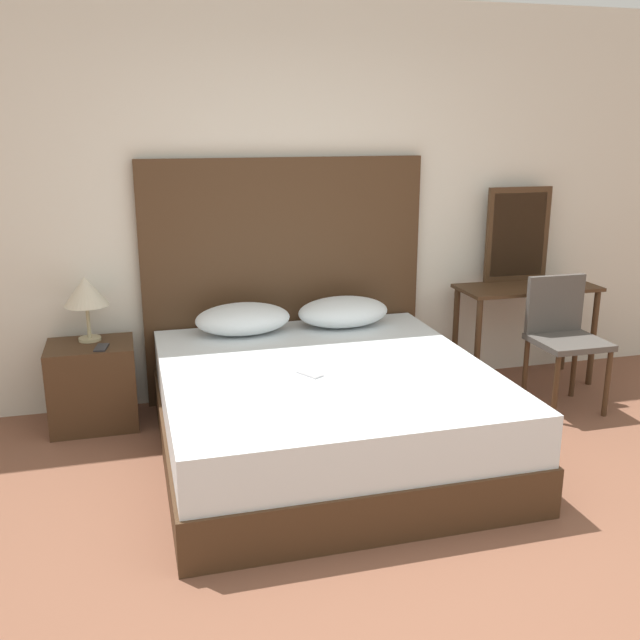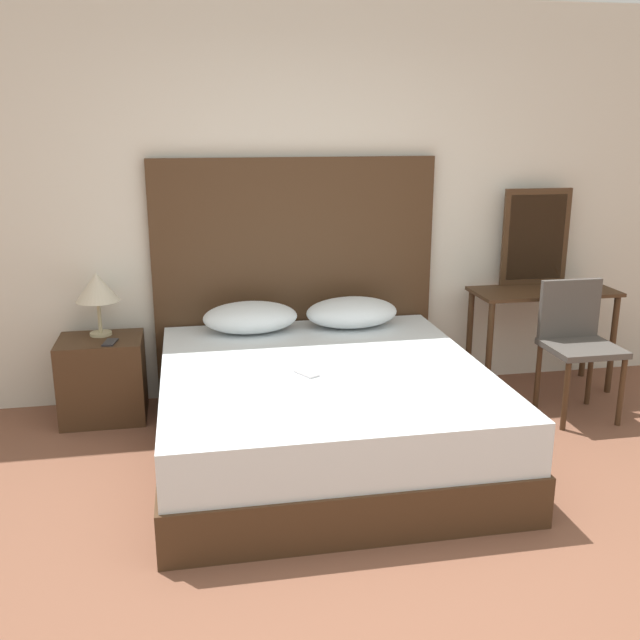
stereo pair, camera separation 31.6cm
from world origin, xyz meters
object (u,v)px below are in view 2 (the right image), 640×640
at_px(nightstand, 103,379).
at_px(chair, 576,337).
at_px(phone_on_bed, 306,374).
at_px(vanity_desk, 543,308).
at_px(table_lamp, 97,288).
at_px(bed, 323,411).
at_px(phone_on_nightstand, 110,342).

distance_m(nightstand, chair, 3.14).
relative_size(phone_on_bed, chair, 0.18).
bearing_deg(chair, phone_on_bed, -167.29).
bearing_deg(vanity_desk, table_lamp, 178.05).
bearing_deg(nightstand, vanity_desk, -0.36).
distance_m(table_lamp, chair, 3.16).
bearing_deg(nightstand, table_lamp, 88.93).
distance_m(nightstand, vanity_desk, 3.10).
relative_size(bed, phone_on_nightstand, 12.63).
relative_size(bed, phone_on_bed, 12.21).
distance_m(phone_on_bed, chair, 1.93).
height_order(phone_on_bed, nightstand, phone_on_bed).
xyz_separation_m(phone_on_nightstand, chair, (3.01, -0.38, -0.02)).
distance_m(nightstand, table_lamp, 0.60).
bearing_deg(nightstand, bed, -30.88).
height_order(phone_on_nightstand, vanity_desk, vanity_desk).
distance_m(phone_on_bed, nightstand, 1.53).
bearing_deg(table_lamp, bed, -33.55).
height_order(nightstand, chair, chair).
height_order(nightstand, phone_on_nightstand, phone_on_nightstand).
relative_size(phone_on_bed, table_lamp, 0.39).
height_order(bed, chair, chair).
xyz_separation_m(vanity_desk, chair, (0.01, -0.46, -0.08)).
xyz_separation_m(phone_on_bed, table_lamp, (-1.20, 0.99, 0.31)).
relative_size(phone_on_nightstand, chair, 0.18).
distance_m(phone_on_bed, table_lamp, 1.59).
xyz_separation_m(table_lamp, vanity_desk, (3.08, -0.10, -0.26)).
xyz_separation_m(table_lamp, phone_on_nightstand, (0.07, -0.19, -0.31)).
relative_size(bed, nightstand, 3.67).
distance_m(phone_on_nightstand, vanity_desk, 3.01).
bearing_deg(table_lamp, chair, -10.39).
xyz_separation_m(nightstand, table_lamp, (0.00, 0.09, 0.59)).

